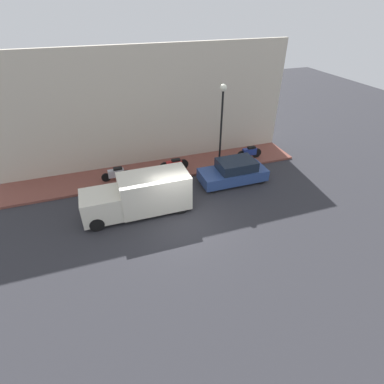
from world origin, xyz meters
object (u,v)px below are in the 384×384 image
object	(u,v)px
delivery_van	(138,195)
streetlamp	(222,112)
parked_car	(234,172)
scooter_silver	(116,173)
motorcycle_red	(174,164)
motorcycle_blue	(249,152)

from	to	relation	value
delivery_van	streetlamp	world-z (taller)	streetlamp
parked_car	delivery_van	world-z (taller)	delivery_van
scooter_silver	streetlamp	world-z (taller)	streetlamp
motorcycle_red	streetlamp	distance (m)	4.32
delivery_van	motorcycle_blue	xyz separation A→B (m)	(3.38, -8.09, -0.44)
delivery_van	motorcycle_red	size ratio (longest dim) A/B	2.86
streetlamp	delivery_van	bearing A→B (deg)	117.23
delivery_van	scooter_silver	size ratio (longest dim) A/B	3.05
parked_car	motorcycle_red	bearing A→B (deg)	54.19
delivery_van	streetlamp	size ratio (longest dim) A/B	1.03
parked_car	motorcycle_blue	distance (m)	3.10
delivery_van	motorcycle_red	xyz separation A→B (m)	(3.41, -2.83, -0.46)
parked_car	motorcycle_red	xyz separation A→B (m)	(2.20, 3.05, -0.08)
parked_car	motorcycle_red	world-z (taller)	parked_car
parked_car	delivery_van	distance (m)	6.01
parked_car	motorcycle_blue	xyz separation A→B (m)	(2.17, -2.21, -0.06)
motorcycle_blue	motorcycle_red	size ratio (longest dim) A/B	0.95
scooter_silver	streetlamp	bearing A→B (deg)	-94.62
motorcycle_red	scooter_silver	size ratio (longest dim) A/B	1.07
parked_car	delivery_van	xyz separation A→B (m)	(-1.21, 5.87, 0.38)
parked_car	scooter_silver	size ratio (longest dim) A/B	2.25
motorcycle_blue	scooter_silver	size ratio (longest dim) A/B	1.02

